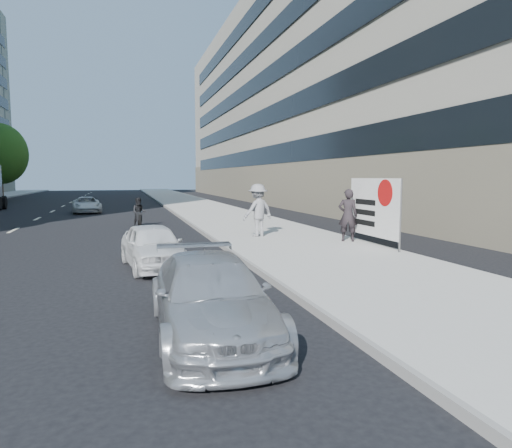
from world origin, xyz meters
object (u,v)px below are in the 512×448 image
object	(u,v)px
jogger	(258,210)
parked_sedan	(211,297)
pedestrian_woman	(348,215)
protest_banner	(374,207)
white_sedan_near	(153,246)
white_sedan_far	(87,205)
motorcycle	(139,214)

from	to	relation	value
jogger	parked_sedan	bearing A→B (deg)	48.62
pedestrian_woman	protest_banner	size ratio (longest dim) A/B	0.60
jogger	white_sedan_near	size ratio (longest dim) A/B	0.58
white_sedan_far	motorcycle	world-z (taller)	motorcycle
white_sedan_near	motorcycle	size ratio (longest dim) A/B	1.68
pedestrian_woman	parked_sedan	bearing A→B (deg)	76.65
protest_banner	motorcycle	size ratio (longest dim) A/B	1.50
pedestrian_woman	white_sedan_far	xyz separation A→B (m)	(-9.88, 18.26, -0.53)
pedestrian_woman	white_sedan_near	size ratio (longest dim) A/B	0.53
parked_sedan	jogger	bearing A→B (deg)	71.11
parked_sedan	white_sedan_far	distance (m)	26.20
white_sedan_near	white_sedan_far	bearing A→B (deg)	91.44
pedestrian_woman	protest_banner	world-z (taller)	protest_banner
pedestrian_woman	white_sedan_near	xyz separation A→B (m)	(-6.80, -2.13, -0.48)
jogger	protest_banner	distance (m)	4.43
jogger	white_sedan_near	xyz separation A→B (m)	(-4.17, -4.31, -0.56)
pedestrian_woman	white_sedan_far	size ratio (longest dim) A/B	0.47
white_sedan_far	motorcycle	distance (m)	10.53
protest_banner	motorcycle	distance (m)	11.74
white_sedan_near	motorcycle	bearing A→B (deg)	82.80
parked_sedan	white_sedan_near	world-z (taller)	parked_sedan
white_sedan_far	motorcycle	size ratio (longest dim) A/B	1.89
protest_banner	parked_sedan	world-z (taller)	protest_banner
protest_banner	motorcycle	xyz separation A→B (m)	(-7.15, 9.28, -0.76)
protest_banner	parked_sedan	bearing A→B (deg)	-135.22
white_sedan_near	motorcycle	distance (m)	10.33
protest_banner	white_sedan_far	distance (m)	21.90
parked_sedan	white_sedan_near	bearing A→B (deg)	96.64
jogger	parked_sedan	size ratio (longest dim) A/B	0.49
jogger	protest_banner	size ratio (longest dim) A/B	0.65
protest_banner	white_sedan_near	world-z (taller)	protest_banner
pedestrian_woman	motorcycle	size ratio (longest dim) A/B	0.90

